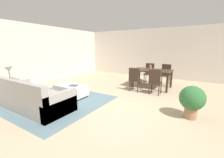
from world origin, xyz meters
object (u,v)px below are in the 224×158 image
at_px(dining_chair_near_left, 135,78).
at_px(ottoman_table, 71,90).
at_px(table_lamp, 9,70).
at_px(dining_chair_far_right, 166,73).
at_px(vase_centerpiece, 150,67).
at_px(side_table, 11,85).
at_px(dining_chair_far_left, 149,72).
at_px(dining_chair_near_right, 155,80).
at_px(dining_table, 152,72).
at_px(couch, 33,98).
at_px(potted_plant, 192,100).
at_px(book_on_ottoman, 74,85).

bearing_deg(dining_chair_near_left, ottoman_table, -134.04).
xyz_separation_m(table_lamp, dining_chair_far_right, (3.99, 4.59, -0.43)).
bearing_deg(vase_centerpiece, dining_chair_far_right, 63.99).
xyz_separation_m(side_table, dining_chair_far_right, (3.99, 4.59, 0.09)).
relative_size(side_table, dining_chair_far_right, 0.59).
distance_m(dining_chair_near_left, dining_chair_far_right, 1.92).
relative_size(table_lamp, dining_chair_far_right, 0.57).
height_order(dining_chair_far_left, vase_centerpiece, vase_centerpiece).
xyz_separation_m(side_table, dining_chair_near_right, (3.99, 2.83, 0.09)).
height_order(table_lamp, dining_chair_near_right, table_lamp).
xyz_separation_m(dining_chair_far_left, dining_chair_far_right, (0.76, -0.02, 0.00)).
bearing_deg(dining_table, dining_chair_far_right, 66.63).
distance_m(couch, potted_plant, 4.11).
bearing_deg(dining_table, table_lamp, -134.20).
xyz_separation_m(dining_chair_near_right, vase_centerpiece, (-0.44, 0.85, 0.34)).
bearing_deg(couch, side_table, 174.73).
bearing_deg(dining_chair_near_right, couch, -130.71).
bearing_deg(couch, dining_chair_far_left, 69.30).
xyz_separation_m(couch, ottoman_table, (0.14, 1.27, -0.06)).
bearing_deg(book_on_ottoman, vase_centerpiece, 54.13).
bearing_deg(couch, table_lamp, 174.73).
bearing_deg(side_table, vase_centerpiece, 46.06).
bearing_deg(side_table, book_on_ottoman, 33.74).
distance_m(book_on_ottoman, potted_plant, 3.52).
bearing_deg(dining_chair_far_left, couch, -110.70).
height_order(ottoman_table, table_lamp, table_lamp).
bearing_deg(table_lamp, dining_chair_far_left, 54.98).
bearing_deg(ottoman_table, table_lamp, -144.18).
height_order(table_lamp, book_on_ottoman, table_lamp).
bearing_deg(dining_chair_near_right, dining_chair_near_left, 179.73).
height_order(couch, ottoman_table, couch).
bearing_deg(dining_chair_near_left, dining_table, 65.83).
bearing_deg(dining_chair_far_left, potted_plant, -57.64).
relative_size(dining_chair_far_right, vase_centerpiece, 4.52).
height_order(side_table, dining_chair_far_right, dining_chair_far_right).
height_order(side_table, vase_centerpiece, vase_centerpiece).
relative_size(dining_table, dining_chair_near_right, 1.68).
bearing_deg(potted_plant, dining_chair_far_right, 111.49).
distance_m(couch, book_on_ottoman, 1.31).
bearing_deg(vase_centerpiece, dining_table, 27.54).
height_order(side_table, book_on_ottoman, side_table).
relative_size(couch, side_table, 4.20).
xyz_separation_m(dining_chair_far_right, book_on_ottoman, (-2.28, -3.45, -0.12)).
height_order(dining_chair_near_right, potted_plant, dining_chair_near_right).
bearing_deg(dining_chair_near_left, couch, -120.95).
xyz_separation_m(dining_table, dining_chair_near_left, (-0.39, -0.88, -0.15)).
xyz_separation_m(couch, dining_table, (2.18, 3.85, 0.38)).
xyz_separation_m(ottoman_table, dining_chair_near_left, (1.64, 1.70, 0.30)).
bearing_deg(dining_chair_near_left, side_table, -138.61).
relative_size(table_lamp, dining_chair_near_left, 0.57).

